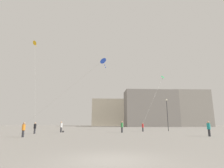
{
  "coord_description": "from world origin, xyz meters",
  "views": [
    {
      "loc": [
        0.02,
        -7.85,
        1.49
      ],
      "look_at": [
        0.0,
        14.64,
        6.4
      ],
      "focal_mm": 28.85,
      "sensor_mm": 36.0,
      "label": 1
    }
  ],
  "objects_px": {
    "building_left_hall": "(110,113)",
    "handbag_beside_flyer": "(63,132)",
    "person_in_white": "(61,126)",
    "person_in_green": "(122,126)",
    "kite_emerald_diamond": "(163,77)",
    "person_in_teal": "(209,128)",
    "person_in_black": "(35,127)",
    "lamppost_east": "(167,110)",
    "person_in_red": "(143,127)",
    "person_in_orange": "(24,129)",
    "building_right_hall": "(189,109)",
    "kite_cobalt_diamond": "(101,63)",
    "building_centre_hall": "(151,109)",
    "kite_amber_diamond": "(35,46)"
  },
  "relations": [
    {
      "from": "person_in_teal",
      "to": "lamppost_east",
      "type": "height_order",
      "value": "lamppost_east"
    },
    {
      "from": "person_in_orange",
      "to": "person_in_teal",
      "type": "bearing_deg",
      "value": 10.1
    },
    {
      "from": "kite_cobalt_diamond",
      "to": "lamppost_east",
      "type": "bearing_deg",
      "value": 56.02
    },
    {
      "from": "kite_cobalt_diamond",
      "to": "handbag_beside_flyer",
      "type": "xyz_separation_m",
      "value": [
        -7.06,
        13.21,
        -7.63
      ]
    },
    {
      "from": "person_in_teal",
      "to": "kite_cobalt_diamond",
      "type": "xyz_separation_m",
      "value": [
        -12.46,
        -3.48,
        6.79
      ]
    },
    {
      "from": "person_in_green",
      "to": "kite_cobalt_diamond",
      "type": "height_order",
      "value": "kite_cobalt_diamond"
    },
    {
      "from": "building_centre_hall",
      "to": "building_right_hall",
      "type": "height_order",
      "value": "building_right_hall"
    },
    {
      "from": "kite_cobalt_diamond",
      "to": "person_in_green",
      "type": "bearing_deg",
      "value": 76.74
    },
    {
      "from": "handbag_beside_flyer",
      "to": "building_centre_hall",
      "type": "bearing_deg",
      "value": 62.49
    },
    {
      "from": "person_in_teal",
      "to": "person_in_black",
      "type": "bearing_deg",
      "value": 114.25
    },
    {
      "from": "person_in_orange",
      "to": "person_in_black",
      "type": "height_order",
      "value": "person_in_black"
    },
    {
      "from": "person_in_green",
      "to": "handbag_beside_flyer",
      "type": "xyz_separation_m",
      "value": [
        -9.86,
        1.34,
        -0.89
      ]
    },
    {
      "from": "person_in_white",
      "to": "lamppost_east",
      "type": "xyz_separation_m",
      "value": [
        19.59,
        4.96,
        3.1
      ]
    },
    {
      "from": "person_in_orange",
      "to": "kite_emerald_diamond",
      "type": "xyz_separation_m",
      "value": [
        20.96,
        18.22,
        10.53
      ]
    },
    {
      "from": "kite_cobalt_diamond",
      "to": "building_left_hall",
      "type": "xyz_separation_m",
      "value": [
        0.16,
        84.06,
        -0.66
      ]
    },
    {
      "from": "person_in_orange",
      "to": "kite_amber_diamond",
      "type": "bearing_deg",
      "value": 117.66
    },
    {
      "from": "kite_amber_diamond",
      "to": "kite_emerald_diamond",
      "type": "bearing_deg",
      "value": 31.46
    },
    {
      "from": "person_in_orange",
      "to": "person_in_black",
      "type": "relative_size",
      "value": 0.99
    },
    {
      "from": "person_in_orange",
      "to": "handbag_beside_flyer",
      "type": "distance_m",
      "value": 11.03
    },
    {
      "from": "person_in_teal",
      "to": "person_in_orange",
      "type": "bearing_deg",
      "value": 130.82
    },
    {
      "from": "kite_emerald_diamond",
      "to": "building_centre_hall",
      "type": "distance_m",
      "value": 41.66
    },
    {
      "from": "person_in_white",
      "to": "person_in_green",
      "type": "relative_size",
      "value": 0.97
    },
    {
      "from": "building_left_hall",
      "to": "handbag_beside_flyer",
      "type": "distance_m",
      "value": 71.55
    },
    {
      "from": "person_in_red",
      "to": "person_in_teal",
      "type": "distance_m",
      "value": 13.43
    },
    {
      "from": "kite_emerald_diamond",
      "to": "building_centre_hall",
      "type": "height_order",
      "value": "building_centre_hall"
    },
    {
      "from": "person_in_white",
      "to": "building_centre_hall",
      "type": "height_order",
      "value": "building_centre_hall"
    },
    {
      "from": "building_centre_hall",
      "to": "lamppost_east",
      "type": "distance_m",
      "value": 44.13
    },
    {
      "from": "person_in_orange",
      "to": "building_right_hall",
      "type": "distance_m",
      "value": 77.04
    },
    {
      "from": "person_in_orange",
      "to": "building_left_hall",
      "type": "xyz_separation_m",
      "value": [
        8.73,
        81.74,
        6.2
      ]
    },
    {
      "from": "person_in_green",
      "to": "kite_amber_diamond",
      "type": "height_order",
      "value": "kite_amber_diamond"
    },
    {
      "from": "building_centre_hall",
      "to": "lamppost_east",
      "type": "height_order",
      "value": "building_centre_hall"
    },
    {
      "from": "person_in_green",
      "to": "kite_emerald_diamond",
      "type": "bearing_deg",
      "value": 140.95
    },
    {
      "from": "person_in_green",
      "to": "building_left_hall",
      "type": "relative_size",
      "value": 0.09
    },
    {
      "from": "person_in_teal",
      "to": "building_right_hall",
      "type": "relative_size",
      "value": 0.1
    },
    {
      "from": "person_in_white",
      "to": "person_in_green",
      "type": "bearing_deg",
      "value": 168.67
    },
    {
      "from": "person_in_black",
      "to": "person_in_teal",
      "type": "distance_m",
      "value": 23.15
    },
    {
      "from": "kite_emerald_diamond",
      "to": "building_left_hall",
      "type": "distance_m",
      "value": 64.83
    },
    {
      "from": "building_centre_hall",
      "to": "handbag_beside_flyer",
      "type": "bearing_deg",
      "value": -117.51
    },
    {
      "from": "handbag_beside_flyer",
      "to": "kite_cobalt_diamond",
      "type": "bearing_deg",
      "value": -61.89
    },
    {
      "from": "person_in_teal",
      "to": "building_centre_hall",
      "type": "bearing_deg",
      "value": 32.05
    },
    {
      "from": "person_in_black",
      "to": "kite_amber_diamond",
      "type": "xyz_separation_m",
      "value": [
        -0.18,
        -2.15,
        11.84
      ]
    },
    {
      "from": "person_in_green",
      "to": "person_in_teal",
      "type": "distance_m",
      "value": 12.8
    },
    {
      "from": "kite_amber_diamond",
      "to": "lamppost_east",
      "type": "xyz_separation_m",
      "value": [
        22.41,
        11.38,
        -8.66
      ]
    },
    {
      "from": "kite_cobalt_diamond",
      "to": "building_centre_hall",
      "type": "xyz_separation_m",
      "value": [
        18.16,
        61.64,
        0.06
      ]
    },
    {
      "from": "lamppost_east",
      "to": "person_in_black",
      "type": "bearing_deg",
      "value": -157.46
    },
    {
      "from": "person_in_black",
      "to": "building_centre_hall",
      "type": "height_order",
      "value": "building_centre_hall"
    },
    {
      "from": "building_right_hall",
      "to": "lamppost_east",
      "type": "relative_size",
      "value": 2.72
    },
    {
      "from": "person_in_teal",
      "to": "lamppost_east",
      "type": "bearing_deg",
      "value": 38.75
    },
    {
      "from": "person_in_black",
      "to": "handbag_beside_flyer",
      "type": "bearing_deg",
      "value": 18.83
    },
    {
      "from": "person_in_teal",
      "to": "handbag_beside_flyer",
      "type": "bearing_deg",
      "value": 101.16
    }
  ]
}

